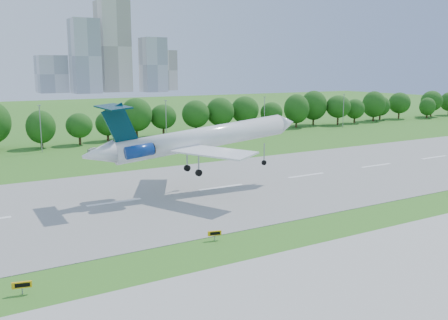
{
  "coord_description": "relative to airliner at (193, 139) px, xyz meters",
  "views": [
    {
      "loc": [
        -44.65,
        -50.87,
        21.42
      ],
      "look_at": [
        -3.55,
        18.0,
        6.57
      ],
      "focal_mm": 40.0,
      "sensor_mm": 36.0,
      "label": 1
    }
  ],
  "objects": [
    {
      "name": "tree_line",
      "position": [
        5.56,
        66.94,
        -3.16
      ],
      "size": [
        288.4,
        8.4,
        10.4
      ],
      "color": "#382314",
      "rests_on": "ground"
    },
    {
      "name": "service_vehicle_b",
      "position": [
        -2.68,
        50.33,
        -8.7
      ],
      "size": [
        4.05,
        2.41,
        1.29
      ],
      "primitive_type": "imported",
      "rotation": [
        0.0,
        0.0,
        1.82
      ],
      "color": "silver",
      "rests_on": "ground"
    },
    {
      "name": "ground",
      "position": [
        5.56,
        -25.06,
        -9.35
      ],
      "size": [
        600.0,
        600.0,
        0.0
      ],
      "primitive_type": "plane",
      "color": "#316B1C",
      "rests_on": "ground"
    },
    {
      "name": "taxiway",
      "position": [
        5.56,
        -43.06,
        -9.31
      ],
      "size": [
        400.0,
        23.0,
        0.08
      ],
      "primitive_type": "cube",
      "color": "#ADADA8",
      "rests_on": "ground"
    },
    {
      "name": "taxi_sign_centre",
      "position": [
        -9.37,
        -23.82,
        -8.43
      ],
      "size": [
        1.76,
        0.62,
        1.24
      ],
      "rotation": [
        0.0,
        0.0,
        -0.24
      ],
      "color": "gray",
      "rests_on": "ground"
    },
    {
      "name": "skyline",
      "position": [
        105.72,
        365.55,
        21.12
      ],
      "size": [
        127.0,
        52.0,
        80.0
      ],
      "color": "#B2B2B7",
      "rests_on": "ground"
    },
    {
      "name": "taxi_sign_left",
      "position": [
        -32.81,
        -27.59,
        -8.4
      ],
      "size": [
        1.82,
        0.65,
        1.29
      ],
      "rotation": [
        0.0,
        0.0,
        -0.25
      ],
      "color": "gray",
      "rests_on": "ground"
    },
    {
      "name": "light_poles",
      "position": [
        3.06,
        56.94,
        -3.01
      ],
      "size": [
        175.9,
        0.25,
        12.19
      ],
      "color": "gray",
      "rests_on": "ground"
    },
    {
      "name": "airliner",
      "position": [
        0.0,
        0.0,
        0.0
      ],
      "size": [
        40.83,
        29.65,
        12.82
      ],
      "rotation": [
        0.0,
        -0.09,
        -0.03
      ],
      "color": "white",
      "rests_on": "ground"
    },
    {
      "name": "runway",
      "position": [
        5.56,
        -0.06,
        -9.31
      ],
      "size": [
        400.0,
        45.0,
        0.08
      ],
      "primitive_type": "cube",
      "color": "gray",
      "rests_on": "ground"
    }
  ]
}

